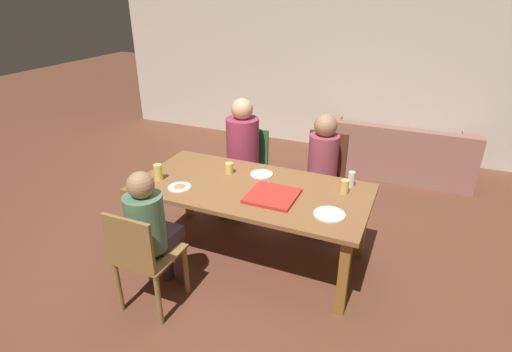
% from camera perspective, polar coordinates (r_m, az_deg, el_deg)
% --- Properties ---
extents(ground_plane, '(20.00, 20.00, 0.00)m').
position_cam_1_polar(ground_plane, '(3.92, -0.59, -11.13)').
color(ground_plane, brown).
extents(back_wall, '(7.38, 0.12, 2.96)m').
position_cam_1_polar(back_wall, '(6.28, 11.82, 17.07)').
color(back_wall, beige).
rests_on(back_wall, ground).
extents(dining_table, '(2.05, 1.00, 0.73)m').
position_cam_1_polar(dining_table, '(3.57, -0.64, -2.68)').
color(dining_table, brown).
rests_on(dining_table, ground).
extents(chair_0, '(0.43, 0.43, 0.89)m').
position_cam_1_polar(chair_0, '(3.18, -15.79, -10.93)').
color(chair_0, olive).
rests_on(chair_0, ground).
extents(person_0, '(0.29, 0.48, 1.15)m').
position_cam_1_polar(person_0, '(3.18, -14.52, -6.90)').
color(person_0, '#42323C').
rests_on(person_0, ground).
extents(chair_1, '(0.43, 0.41, 0.96)m').
position_cam_1_polar(chair_1, '(4.33, 9.57, 0.23)').
color(chair_1, '#5C2E1F').
rests_on(chair_1, ground).
extents(person_1, '(0.30, 0.51, 1.20)m').
position_cam_1_polar(person_1, '(4.12, 9.25, 1.86)').
color(person_1, '#2E4446').
rests_on(person_1, ground).
extents(chair_2, '(0.45, 0.46, 0.89)m').
position_cam_1_polar(chair_2, '(4.56, -1.36, 1.85)').
color(chair_2, '#2D6F37').
rests_on(chair_2, ground).
extents(person_2, '(0.35, 0.52, 1.28)m').
position_cam_1_polar(person_2, '(4.35, -2.16, 4.12)').
color(person_2, '#424141').
rests_on(person_2, ground).
extents(pizza_box_0, '(0.40, 0.40, 0.03)m').
position_cam_1_polar(pizza_box_0, '(3.36, 2.32, -2.82)').
color(pizza_box_0, red).
rests_on(pizza_box_0, dining_table).
extents(plate_0, '(0.25, 0.25, 0.01)m').
position_cam_1_polar(plate_0, '(3.16, 10.34, -5.36)').
color(plate_0, white).
rests_on(plate_0, dining_table).
extents(plate_1, '(0.20, 0.20, 0.03)m').
position_cam_1_polar(plate_1, '(3.57, -10.76, -1.53)').
color(plate_1, white).
rests_on(plate_1, dining_table).
extents(plate_2, '(0.21, 0.21, 0.01)m').
position_cam_1_polar(plate_2, '(3.76, 0.80, 0.26)').
color(plate_2, white).
rests_on(plate_2, dining_table).
extents(drinking_glass_0, '(0.06, 0.06, 0.14)m').
position_cam_1_polar(drinking_glass_0, '(3.62, 13.34, -0.42)').
color(drinking_glass_0, silver).
rests_on(drinking_glass_0, dining_table).
extents(drinking_glass_1, '(0.07, 0.07, 0.10)m').
position_cam_1_polar(drinking_glass_1, '(3.78, -3.81, 1.12)').
color(drinking_glass_1, '#E2CA65').
rests_on(drinking_glass_1, dining_table).
extents(drinking_glass_2, '(0.07, 0.07, 0.12)m').
position_cam_1_polar(drinking_glass_2, '(3.48, 12.43, -1.50)').
color(drinking_glass_2, '#E5C05C').
rests_on(drinking_glass_2, dining_table).
extents(drinking_glass_3, '(0.08, 0.08, 0.15)m').
position_cam_1_polar(drinking_glass_3, '(3.74, -13.68, 0.52)').
color(drinking_glass_3, '#DFCD5C').
rests_on(drinking_glass_3, dining_table).
extents(couch, '(2.02, 0.85, 0.73)m').
position_cam_1_polar(couch, '(5.78, 18.82, 3.00)').
color(couch, '#99675A').
rests_on(couch, ground).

